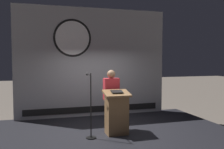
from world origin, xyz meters
The scene contains 6 objects.
ground_plane centered at (0.00, 0.00, 0.00)m, with size 40.00×40.00×0.00m, color #6B6056.
stage_platform centered at (0.00, 0.00, 0.15)m, with size 6.40×4.00×0.30m, color black.
banner_display centered at (-0.02, 1.85, 2.07)m, with size 4.97×0.12×3.53m.
podium centered at (0.11, -0.32, 0.84)m, with size 0.64×0.50×1.10m.
speaker_person centered at (0.11, 0.16, 1.11)m, with size 0.40×0.26×1.59m.
microphone_stand centered at (-0.57, -0.41, 0.86)m, with size 0.24×0.59×1.55m.
Camera 1 is at (-1.76, -6.13, 2.19)m, focal length 39.77 mm.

